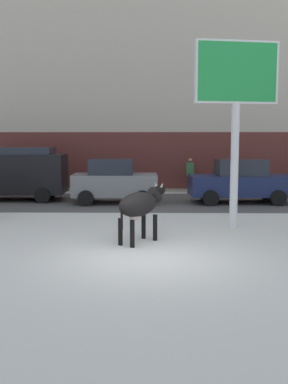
{
  "coord_description": "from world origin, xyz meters",
  "views": [
    {
      "loc": [
        0.11,
        -10.11,
        2.76
      ],
      "look_at": [
        -0.12,
        3.49,
        1.1
      ],
      "focal_mm": 42.26,
      "sensor_mm": 36.0,
      "label": 1
    }
  ],
  "objects_px": {
    "car_grey_hatchback": "(114,181)",
    "car_navy_sedan": "(240,181)",
    "cow_black": "(140,205)",
    "pedestrian_near_billboard": "(190,176)",
    "billboard": "(236,84)",
    "car_black_van": "(13,172)"
  },
  "relations": [
    {
      "from": "billboard",
      "to": "car_grey_hatchback",
      "type": "height_order",
      "value": "billboard"
    },
    {
      "from": "cow_black",
      "to": "car_grey_hatchback",
      "type": "bearing_deg",
      "value": 100.02
    },
    {
      "from": "cow_black",
      "to": "billboard",
      "type": "relative_size",
      "value": 0.32
    },
    {
      "from": "car_grey_hatchback",
      "to": "pedestrian_near_billboard",
      "type": "relative_size",
      "value": 2.05
    },
    {
      "from": "cow_black",
      "to": "car_black_van",
      "type": "height_order",
      "value": "car_black_van"
    },
    {
      "from": "billboard",
      "to": "car_navy_sedan",
      "type": "height_order",
      "value": "billboard"
    },
    {
      "from": "car_grey_hatchback",
      "to": "cow_black",
      "type": "bearing_deg",
      "value": -79.98
    },
    {
      "from": "billboard",
      "to": "car_navy_sedan",
      "type": "bearing_deg",
      "value": 77.0
    },
    {
      "from": "cow_black",
      "to": "pedestrian_near_billboard",
      "type": "height_order",
      "value": "pedestrian_near_billboard"
    },
    {
      "from": "car_navy_sedan",
      "to": "car_black_van",
      "type": "bearing_deg",
      "value": 176.28
    },
    {
      "from": "cow_black",
      "to": "car_navy_sedan",
      "type": "bearing_deg",
      "value": 61.02
    },
    {
      "from": "car_navy_sedan",
      "to": "pedestrian_near_billboard",
      "type": "distance_m",
      "value": 3.58
    },
    {
      "from": "car_black_van",
      "to": "car_navy_sedan",
      "type": "xyz_separation_m",
      "value": [
        9.8,
        -0.64,
        -0.33
      ]
    },
    {
      "from": "car_black_van",
      "to": "cow_black",
      "type": "bearing_deg",
      "value": -53.97
    },
    {
      "from": "car_navy_sedan",
      "to": "car_grey_hatchback",
      "type": "bearing_deg",
      "value": -177.97
    },
    {
      "from": "billboard",
      "to": "car_grey_hatchback",
      "type": "distance_m",
      "value": 7.37
    },
    {
      "from": "billboard",
      "to": "car_grey_hatchback",
      "type": "relative_size",
      "value": 1.57
    },
    {
      "from": "cow_black",
      "to": "billboard",
      "type": "height_order",
      "value": "billboard"
    },
    {
      "from": "billboard",
      "to": "cow_black",
      "type": "bearing_deg",
      "value": -145.13
    },
    {
      "from": "car_grey_hatchback",
      "to": "car_navy_sedan",
      "type": "xyz_separation_m",
      "value": [
        5.29,
        0.19,
        -0.02
      ]
    },
    {
      "from": "billboard",
      "to": "car_navy_sedan",
      "type": "xyz_separation_m",
      "value": [
        1.23,
        5.33,
        -3.41
      ]
    },
    {
      "from": "car_navy_sedan",
      "to": "pedestrian_near_billboard",
      "type": "bearing_deg",
      "value": 121.16
    }
  ]
}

